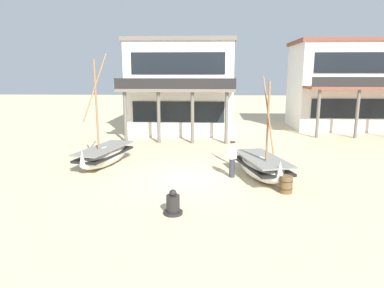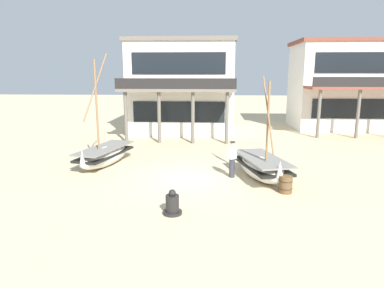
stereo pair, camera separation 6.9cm
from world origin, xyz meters
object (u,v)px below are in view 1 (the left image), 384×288
fishing_boat_centre_large (262,167)px  capstan_winch (173,205)px  harbor_building_annex (352,85)px  fisherman_by_hull (232,160)px  harbor_building_main (182,86)px  fishing_boat_near_left (104,155)px  wooden_barrel (286,184)px

fishing_boat_centre_large → capstan_winch: fishing_boat_centre_large is taller
fishing_boat_centre_large → harbor_building_annex: size_ratio=0.45×
fisherman_by_hull → harbor_building_main: bearing=104.6°
fishing_boat_near_left → wooden_barrel: size_ratio=8.16×
fisherman_by_hull → harbor_building_annex: harbor_building_annex is taller
wooden_barrel → harbor_building_annex: bearing=62.4°
fishing_boat_near_left → fisherman_by_hull: size_ratio=3.39×
capstan_winch → wooden_barrel: 4.92m
fishing_boat_near_left → fisherman_by_hull: 6.75m
fishing_boat_near_left → fisherman_by_hull: fishing_boat_near_left is taller
capstan_winch → harbor_building_main: bearing=93.7°
fishing_boat_centre_large → capstan_winch: 5.60m
fishing_boat_near_left → harbor_building_annex: (17.62, 13.57, 3.17)m
fishing_boat_near_left → fishing_boat_centre_large: bearing=-13.4°
fishing_boat_centre_large → fisherman_by_hull: size_ratio=2.73×
harbor_building_main → fishing_boat_centre_large: bearing=-70.2°
fishing_boat_near_left → wooden_barrel: fishing_boat_near_left is taller
fisherman_by_hull → harbor_building_main: harbor_building_main is taller
fisherman_by_hull → harbor_building_annex: bearing=54.1°
fishing_boat_centre_large → capstan_winch: (-3.60, -4.28, -0.21)m
fishing_boat_near_left → capstan_winch: 7.48m
fishing_boat_centre_large → wooden_barrel: bearing=-69.8°
fishing_boat_near_left → fishing_boat_centre_large: size_ratio=1.24×
wooden_barrel → capstan_winch: bearing=-151.0°
fisherman_by_hull → wooden_barrel: size_ratio=2.41×
fishing_boat_centre_large → wooden_barrel: fishing_boat_centre_large is taller
fisherman_by_hull → wooden_barrel: (2.04, -2.01, -0.48)m
capstan_winch → harbor_building_annex: size_ratio=0.09×
wooden_barrel → fisherman_by_hull: bearing=135.4°
capstan_winch → harbor_building_main: size_ratio=0.10×
fisherman_by_hull → wooden_barrel: 2.90m
capstan_winch → wooden_barrel: capstan_winch is taller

